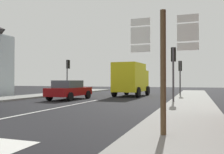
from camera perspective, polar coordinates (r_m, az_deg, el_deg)
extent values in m
plane|color=black|center=(16.47, -6.28, -5.91)|extent=(80.00, 80.00, 0.00)
cube|color=gray|center=(12.90, 17.57, -6.98)|extent=(2.68, 44.00, 0.14)
cube|color=silver|center=(12.98, -13.92, -7.24)|extent=(0.16, 12.00, 0.01)
cube|color=maroon|center=(19.09, -9.86, -3.34)|extent=(1.96, 4.28, 0.60)
cube|color=#47515B|center=(18.86, -10.25, -1.62)|extent=(1.65, 2.17, 0.55)
cylinder|color=black|center=(20.71, -9.95, -3.97)|extent=(0.25, 0.65, 0.64)
cylinder|color=black|center=(19.84, -5.65, -4.12)|extent=(0.25, 0.65, 0.64)
cylinder|color=black|center=(18.47, -14.39, -4.34)|extent=(0.25, 0.65, 0.64)
cylinder|color=black|center=(17.50, -9.75, -4.55)|extent=(0.25, 0.65, 0.64)
cube|color=yellow|center=(22.51, 4.05, -0.09)|extent=(2.39, 3.81, 2.60)
cube|color=yellow|center=(24.89, 5.84, -0.85)|extent=(2.16, 1.41, 2.00)
cube|color=#47515B|center=(24.95, 5.87, 0.99)|extent=(1.76, 0.19, 0.70)
cylinder|color=black|center=(25.20, 3.40, -3.12)|extent=(0.33, 0.91, 0.90)
cylinder|color=black|center=(24.58, 8.27, -3.17)|extent=(0.33, 0.91, 0.90)
cylinder|color=black|center=(22.01, 0.56, -3.46)|extent=(0.33, 0.91, 0.90)
cylinder|color=black|center=(21.30, 6.08, -3.54)|extent=(0.33, 0.91, 0.90)
cylinder|color=brown|center=(6.12, 11.83, 0.47)|extent=(0.14, 0.14, 3.20)
cube|color=white|center=(6.44, 6.60, 12.62)|extent=(0.50, 0.03, 0.18)
cube|color=black|center=(6.46, 6.63, 12.58)|extent=(0.43, 0.01, 0.13)
cube|color=white|center=(6.37, 6.60, 9.64)|extent=(0.50, 0.03, 0.42)
cube|color=black|center=(6.39, 6.64, 9.61)|extent=(0.43, 0.01, 0.32)
cube|color=white|center=(6.32, 6.61, 6.61)|extent=(0.50, 0.03, 0.18)
cube|color=black|center=(6.34, 6.64, 6.59)|extent=(0.43, 0.01, 0.13)
cube|color=white|center=(6.30, 17.23, 12.95)|extent=(0.50, 0.03, 0.18)
cube|color=black|center=(6.32, 17.23, 12.91)|extent=(0.43, 0.01, 0.13)
cube|color=white|center=(6.23, 17.24, 9.92)|extent=(0.50, 0.03, 0.42)
cube|color=black|center=(6.25, 17.24, 9.88)|extent=(0.43, 0.01, 0.32)
cube|color=white|center=(6.18, 17.25, 6.81)|extent=(0.50, 0.03, 0.18)
cube|color=black|center=(6.19, 17.26, 6.79)|extent=(0.43, 0.01, 0.13)
cylinder|color=#47474C|center=(22.76, 15.58, -0.41)|extent=(0.12, 0.12, 3.23)
cube|color=black|center=(23.00, 15.60, 2.50)|extent=(0.30, 0.28, 0.90)
sphere|color=red|center=(23.16, 15.62, 3.14)|extent=(0.18, 0.18, 0.18)
sphere|color=#3C2303|center=(23.14, 15.62, 2.45)|extent=(0.18, 0.18, 0.18)
sphere|color=black|center=(23.13, 15.63, 1.76)|extent=(0.18, 0.18, 0.18)
cylinder|color=#47474C|center=(25.71, -10.42, -0.05)|extent=(0.12, 0.12, 3.61)
cube|color=black|center=(25.93, -10.19, 2.94)|extent=(0.30, 0.28, 0.90)
sphere|color=red|center=(26.08, -10.04, 3.51)|extent=(0.18, 0.18, 0.18)
sphere|color=#3C2303|center=(26.06, -10.04, 2.90)|extent=(0.18, 0.18, 0.18)
sphere|color=black|center=(26.04, -10.04, 2.28)|extent=(0.18, 0.18, 0.18)
cylinder|color=#47474C|center=(15.94, 14.08, 0.38)|extent=(0.12, 0.12, 3.58)
cube|color=black|center=(16.22, 14.13, 5.10)|extent=(0.30, 0.28, 0.90)
sphere|color=red|center=(16.39, 14.17, 5.99)|extent=(0.18, 0.18, 0.18)
sphere|color=#3C2303|center=(16.36, 14.17, 5.01)|extent=(0.18, 0.18, 0.18)
sphere|color=black|center=(16.33, 14.18, 4.04)|extent=(0.18, 0.18, 0.18)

